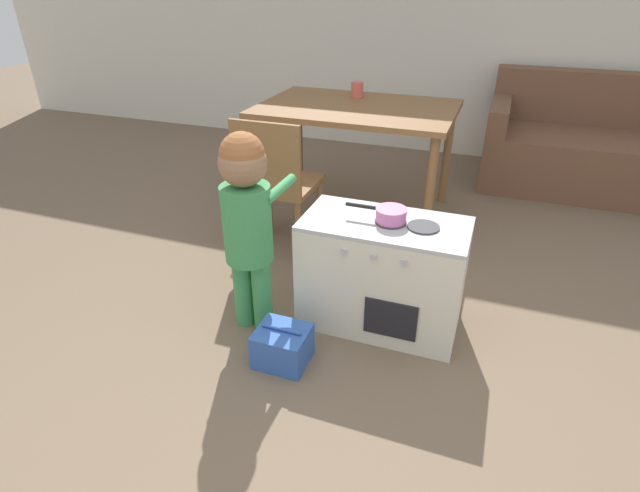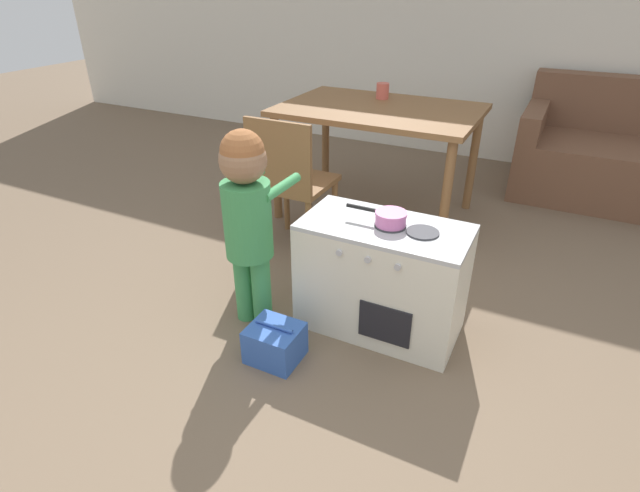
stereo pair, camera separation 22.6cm
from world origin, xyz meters
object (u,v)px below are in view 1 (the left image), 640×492
(couch, at_px, (604,149))
(dining_table, at_px, (357,119))
(play_kitchen, at_px, (382,274))
(cup_on_table, at_px, (357,90))
(dining_chair_near, at_px, (277,183))
(toy_basket, at_px, (283,346))
(toy_pot, at_px, (389,214))
(child_figure, at_px, (247,211))

(couch, bearing_deg, dining_table, -146.68)
(play_kitchen, relative_size, cup_on_table, 7.15)
(cup_on_table, bearing_deg, dining_table, -72.93)
(play_kitchen, relative_size, dining_chair_near, 0.89)
(dining_chair_near, distance_m, cup_on_table, 1.04)
(play_kitchen, height_order, toy_basket, play_kitchen)
(toy_pot, xyz_separation_m, toy_basket, (-0.34, -0.42, -0.50))
(play_kitchen, bearing_deg, couch, 62.80)
(toy_pot, bearing_deg, dining_table, 112.87)
(play_kitchen, distance_m, toy_basket, 0.56)
(play_kitchen, bearing_deg, child_figure, -157.89)
(dining_chair_near, relative_size, couch, 0.47)
(child_figure, relative_size, toy_basket, 4.26)
(dining_table, distance_m, dining_chair_near, 0.80)
(toy_basket, xyz_separation_m, dining_table, (-0.17, 1.61, 0.57))
(child_figure, xyz_separation_m, couch, (1.73, 2.51, -0.30))
(toy_pot, distance_m, dining_chair_near, 0.89)
(play_kitchen, relative_size, toy_pot, 2.71)
(dining_chair_near, bearing_deg, play_kitchen, -31.79)
(toy_pot, height_order, couch, couch)
(child_figure, relative_size, dining_table, 0.76)
(play_kitchen, height_order, toy_pot, toy_pot)
(toy_basket, distance_m, dining_chair_near, 1.04)
(dining_table, bearing_deg, toy_basket, -84.10)
(child_figure, relative_size, dining_chair_near, 1.15)
(dining_chair_near, bearing_deg, toy_basket, -64.83)
(dining_table, bearing_deg, couch, 33.32)
(child_figure, distance_m, dining_chair_near, 0.72)
(toy_basket, relative_size, couch, 0.13)
(play_kitchen, xyz_separation_m, toy_pot, (0.01, 0.00, 0.31))
(play_kitchen, distance_m, couch, 2.57)
(play_kitchen, height_order, child_figure, child_figure)
(couch, bearing_deg, child_figure, -124.57)
(child_figure, bearing_deg, dining_chair_near, 104.71)
(play_kitchen, xyz_separation_m, cup_on_table, (-0.56, 1.42, 0.52))
(dining_table, bearing_deg, cup_on_table, 107.07)
(play_kitchen, distance_m, dining_chair_near, 0.88)
(play_kitchen, relative_size, child_figure, 0.77)
(play_kitchen, relative_size, dining_table, 0.58)
(toy_pot, bearing_deg, cup_on_table, 111.97)
(play_kitchen, distance_m, dining_table, 1.34)
(toy_basket, bearing_deg, dining_table, 95.90)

